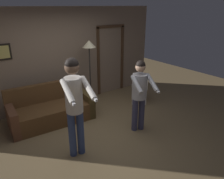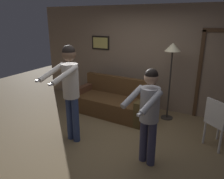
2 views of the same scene
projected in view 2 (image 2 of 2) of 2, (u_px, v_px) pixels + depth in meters
The scene contains 7 objects.
ground_plane at pixel (109, 140), 4.28m from camera, with size 12.00×12.00×0.00m, color olive.
back_wall_assembly at pixel (147, 58), 5.57m from camera, with size 6.40×0.10×2.60m.
couch at pixel (113, 103), 5.44m from camera, with size 1.94×0.96×0.87m.
torchiere_lamp at pixel (172, 56), 4.77m from camera, with size 0.35×0.35×1.78m.
person_standing_left at pixel (70, 84), 3.94m from camera, with size 0.51×0.77×1.84m.
person_standing_right at pixel (149, 110), 3.33m from camera, with size 0.55×0.69×1.59m.
dining_chair_distant at pixel (218, 121), 3.90m from camera, with size 0.59×0.59×0.93m.
Camera 2 is at (1.81, -3.29, 2.28)m, focal length 35.00 mm.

